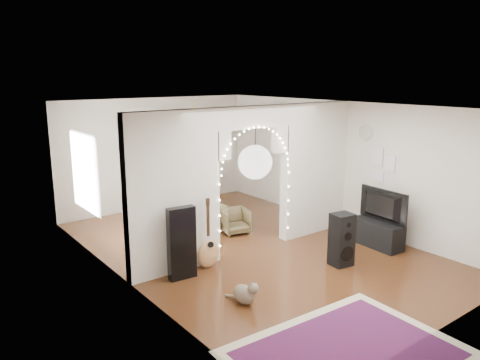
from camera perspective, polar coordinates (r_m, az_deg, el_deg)
floor at (r=9.02m, az=1.41°, el=-8.35°), size 7.50×7.50×0.00m
ceiling at (r=8.43m, az=1.51°, el=9.04°), size 5.00×7.50×0.02m
wall_back at (r=11.72m, az=-10.17°, el=3.26°), size 5.00×0.02×2.70m
wall_front at (r=6.28m, az=23.65°, el=-5.95°), size 5.00×0.02×2.70m
wall_left at (r=7.36m, az=-13.89°, el=-2.57°), size 0.02×7.50×2.70m
wall_right at (r=10.35m, az=12.29°, el=1.91°), size 0.02×7.50×2.70m
divider_wall at (r=8.61m, az=1.46°, el=0.54°), size 5.00×0.20×2.70m
fairy_lights at (r=8.48m, az=2.01°, el=1.22°), size 1.64×0.04×1.60m
window at (r=8.97m, az=-18.44°, el=0.87°), size 0.04×1.20×1.40m
wall_clock at (r=9.85m, az=15.09°, el=5.64°), size 0.03×0.31×0.31m
picture_frames at (r=9.70m, az=16.75°, el=1.85°), size 0.02×0.50×0.70m
paper_lantern at (r=5.44m, az=1.84°, el=2.19°), size 0.40×0.40×0.40m
ceiling_fan at (r=10.08m, az=-5.75°, el=7.89°), size 1.10×1.10×0.30m
area_rug at (r=6.05m, az=13.13°, el=-19.98°), size 2.77×2.12×0.02m
guitar_case at (r=7.62m, az=-7.12°, el=-7.66°), size 0.47×0.20×1.20m
acoustic_guitar at (r=8.03m, az=-3.88°, el=-7.61°), size 0.44×0.28×1.05m
tabby_cat at (r=6.95m, az=0.63°, el=-13.67°), size 0.35×0.58×0.38m
floor_speaker at (r=8.31m, az=12.30°, el=-7.13°), size 0.40×0.36×0.93m
media_console at (r=9.42m, az=16.42°, el=-6.32°), size 0.47×1.03×0.50m
tv at (r=9.26m, az=16.64°, el=-3.04°), size 0.22×1.08×0.62m
bookcase at (r=11.68m, az=-8.87°, el=-0.11°), size 1.35×0.57×1.35m
dining_table at (r=10.86m, az=-7.69°, el=-1.01°), size 1.25×0.88×0.76m
flower_vase at (r=10.82m, az=-7.72°, el=-0.14°), size 0.20×0.20×0.19m
dining_chair_left at (r=9.78m, az=-0.63°, el=-5.03°), size 0.67×0.68×0.51m
dining_chair_right at (r=9.96m, az=-3.74°, el=-4.58°), size 0.64×0.66×0.57m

